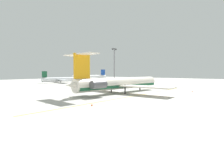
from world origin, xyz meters
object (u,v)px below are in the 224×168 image
at_px(main_jetliner, 118,83).
at_px(light_mast, 114,65).
at_px(safety_cone_nose, 127,87).
at_px(airliner_mid_right, 62,79).
at_px(ground_crew_near_tail, 134,85).
at_px(safety_cone_wingtip, 92,105).
at_px(airliner_far_right, 89,77).
at_px(ground_crew_near_nose, 114,85).
at_px(safety_cone_tail, 192,91).

distance_m(main_jetliner, light_mast, 43.46).
bearing_deg(safety_cone_nose, light_mast, 62.15).
height_order(airliner_mid_right, ground_crew_near_tail, airliner_mid_right).
bearing_deg(airliner_mid_right, ground_crew_near_tail, -73.97).
bearing_deg(ground_crew_near_tail, safety_cone_nose, -6.27).
bearing_deg(safety_cone_wingtip, safety_cone_nose, 26.84).
relative_size(airliner_far_right, safety_cone_wingtip, 58.62).
bearing_deg(safety_cone_wingtip, light_mast, 35.18).
bearing_deg(airliner_far_right, safety_cone_wingtip, 73.11).
height_order(main_jetliner, ground_crew_near_nose, main_jetliner).
bearing_deg(ground_crew_near_tail, airliner_mid_right, -37.53).
bearing_deg(airliner_mid_right, safety_cone_nose, -75.62).
relative_size(main_jetliner, safety_cone_tail, 81.69).
height_order(airliner_mid_right, light_mast, light_mast).
xyz_separation_m(main_jetliner, airliner_mid_right, (26.06, 72.09, -1.15)).
bearing_deg(main_jetliner, safety_cone_tail, -38.14).
distance_m(ground_crew_near_nose, safety_cone_nose, 6.98).
bearing_deg(airliner_mid_right, ground_crew_near_nose, -79.37).
relative_size(main_jetliner, airliner_far_right, 1.39).
bearing_deg(airliner_far_right, ground_crew_near_tail, 87.67).
height_order(ground_crew_near_tail, safety_cone_tail, ground_crew_near_tail).
distance_m(safety_cone_wingtip, safety_cone_tail, 45.67).
height_order(main_jetliner, safety_cone_nose, main_jetliner).
relative_size(safety_cone_wingtip, safety_cone_tail, 1.00).
bearing_deg(light_mast, airliner_mid_right, 97.82).
distance_m(airliner_far_right, safety_cone_wingtip, 134.63).
relative_size(ground_crew_near_nose, safety_cone_tail, 3.27).
bearing_deg(light_mast, safety_cone_wingtip, -144.82).
distance_m(airliner_far_right, safety_cone_nose, 86.52).
distance_m(airliner_far_right, ground_crew_near_tail, 88.16).
xyz_separation_m(airliner_far_right, light_mast, (-34.89, -59.90, 8.90)).
height_order(airliner_mid_right, airliner_far_right, airliner_far_right).
height_order(airliner_mid_right, ground_crew_near_nose, airliner_mid_right).
bearing_deg(safety_cone_nose, airliner_far_right, 60.25).
relative_size(safety_cone_tail, light_mast, 0.03).
xyz_separation_m(main_jetliner, light_mast, (32.10, 28.10, 8.30)).
xyz_separation_m(ground_crew_near_tail, light_mast, (6.33, 18.01, 10.82)).
xyz_separation_m(ground_crew_near_nose, light_mast, (11.31, 9.10, 10.73)).
bearing_deg(main_jetliner, ground_crew_near_nose, 46.85).
relative_size(airliner_far_right, ground_crew_near_nose, 17.92).
bearing_deg(airliner_far_right, safety_cone_tail, 92.41).
height_order(safety_cone_wingtip, light_mast, light_mast).
bearing_deg(safety_cone_wingtip, ground_crew_near_tail, 23.35).
height_order(main_jetliner, airliner_mid_right, main_jetliner).
height_order(ground_crew_near_nose, safety_cone_nose, ground_crew_near_nose).
xyz_separation_m(airliner_far_right, safety_cone_wingtip, (-90.84, -99.33, -2.70)).
xyz_separation_m(airliner_far_right, ground_crew_near_tail, (-41.22, -77.91, -1.93)).
bearing_deg(light_mast, ground_crew_near_nose, -141.20).
xyz_separation_m(airliner_mid_right, safety_cone_nose, (-1.99, -59.18, -2.14)).
distance_m(main_jetliner, safety_cone_tail, 28.84).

